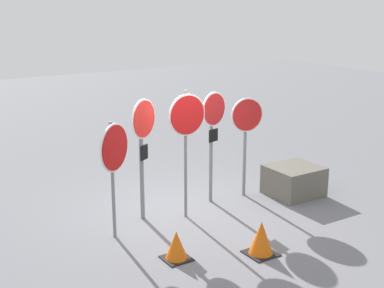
% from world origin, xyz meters
% --- Properties ---
extents(ground_plane, '(40.00, 40.00, 0.00)m').
position_xyz_m(ground_plane, '(0.00, 0.00, 0.00)').
color(ground_plane, slate).
extents(stop_sign_0, '(0.70, 0.48, 2.05)m').
position_xyz_m(stop_sign_0, '(-1.55, -0.24, 1.51)').
color(stop_sign_0, slate).
rests_on(stop_sign_0, ground).
extents(stop_sign_1, '(0.64, 0.38, 2.29)m').
position_xyz_m(stop_sign_1, '(-0.77, 0.22, 1.61)').
color(stop_sign_1, slate).
rests_on(stop_sign_1, ground).
extents(stop_sign_2, '(0.77, 0.12, 2.43)m').
position_xyz_m(stop_sign_2, '(-0.07, -0.14, 1.82)').
color(stop_sign_2, slate).
rests_on(stop_sign_2, ground).
extents(stop_sign_3, '(0.66, 0.21, 2.26)m').
position_xyz_m(stop_sign_3, '(0.79, 0.28, 1.64)').
color(stop_sign_3, slate).
rests_on(stop_sign_3, ground).
extents(stop_sign_4, '(0.70, 0.18, 2.09)m').
position_xyz_m(stop_sign_4, '(1.56, 0.20, 1.54)').
color(stop_sign_4, slate).
rests_on(stop_sign_4, ground).
extents(traffic_cone_0, '(0.43, 0.43, 0.47)m').
position_xyz_m(traffic_cone_0, '(-1.10, -1.48, 0.23)').
color(traffic_cone_0, black).
rests_on(traffic_cone_0, ground).
extents(traffic_cone_1, '(0.48, 0.48, 0.56)m').
position_xyz_m(traffic_cone_1, '(0.15, -2.06, 0.28)').
color(traffic_cone_1, black).
rests_on(traffic_cone_1, ground).
extents(storage_crate, '(1.03, 0.96, 0.62)m').
position_xyz_m(storage_crate, '(2.47, -0.30, 0.31)').
color(storage_crate, '#605B51').
rests_on(storage_crate, ground).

